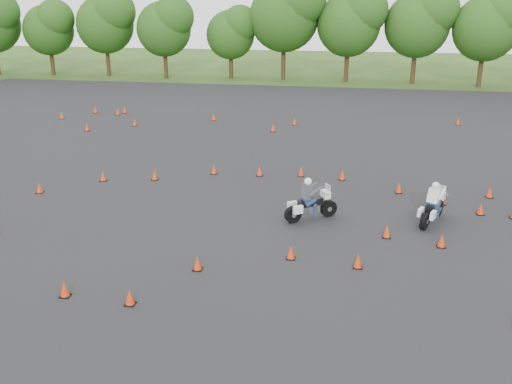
# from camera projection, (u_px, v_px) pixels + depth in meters

# --- Properties ---
(ground) EXTENTS (140.00, 140.00, 0.00)m
(ground) POSITION_uv_depth(u_px,v_px,m) (235.00, 268.00, 18.46)
(ground) COLOR #2D5119
(ground) RESTS_ON ground
(asphalt_pad) EXTENTS (62.00, 62.00, 0.00)m
(asphalt_pad) POSITION_uv_depth(u_px,v_px,m) (264.00, 203.00, 24.03)
(asphalt_pad) COLOR black
(asphalt_pad) RESTS_ON ground
(treeline) EXTENTS (86.99, 32.68, 10.54)m
(treeline) POSITION_uv_depth(u_px,v_px,m) (337.00, 38.00, 48.43)
(treeline) COLOR #224814
(treeline) RESTS_ON ground
(traffic_cones) EXTENTS (36.55, 32.81, 0.45)m
(traffic_cones) POSITION_uv_depth(u_px,v_px,m) (257.00, 200.00, 23.74)
(traffic_cones) COLOR red
(traffic_cones) RESTS_ON asphalt_pad
(rider_grey) EXTENTS (2.26, 1.84, 1.74)m
(rider_grey) POSITION_uv_depth(u_px,v_px,m) (311.00, 198.00, 22.03)
(rider_grey) COLOR #3C3E43
(rider_grey) RESTS_ON ground
(rider_white) EXTENTS (1.57, 2.32, 1.73)m
(rider_white) POSITION_uv_depth(u_px,v_px,m) (433.00, 202.00, 21.72)
(rider_white) COLOR silver
(rider_white) RESTS_ON ground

